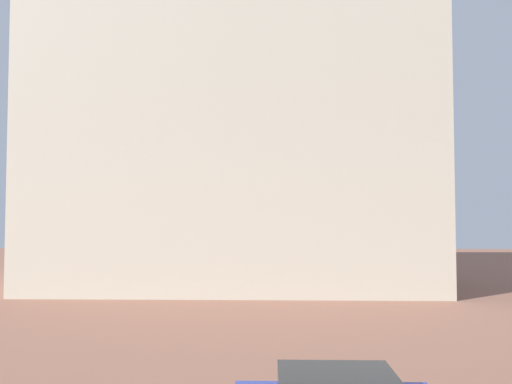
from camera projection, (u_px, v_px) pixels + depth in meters
The scene contains 1 object.
landmark_building at pixel (229, 110), 33.69m from camera, with size 24.27×12.08×39.97m.
Camera 1 is at (-0.01, -0.82, 4.47)m, focal length 36.36 mm.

